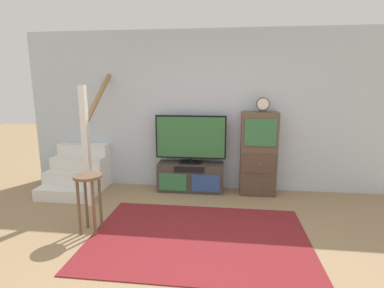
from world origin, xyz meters
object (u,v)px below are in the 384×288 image
desk_clock (263,105)px  bar_stool_near (89,190)px  television (191,138)px  side_cabinet (258,154)px  media_console (191,177)px

desk_clock → bar_stool_near: (-2.21, -1.59, -0.94)m
television → side_cabinet: bearing=-0.7°
side_cabinet → bar_stool_near: (-2.18, -1.61, -0.14)m
side_cabinet → bar_stool_near: bearing=-143.5°
side_cabinet → desk_clock: 0.81m
media_console → side_cabinet: bearing=0.5°
desk_clock → bar_stool_near: size_ratio=0.31×
side_cabinet → television: bearing=179.3°
television → desk_clock: bearing=-1.4°
television → media_console: bearing=-90.0°
side_cabinet → desk_clock: (0.03, -0.01, 0.81)m
media_console → desk_clock: (1.16, -0.00, 1.25)m
media_console → television: television is taller
side_cabinet → desk_clock: size_ratio=5.92×
media_console → desk_clock: 1.70m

